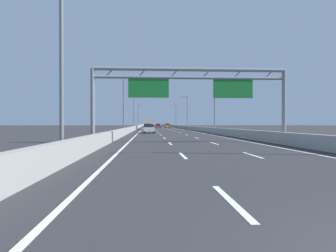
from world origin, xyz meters
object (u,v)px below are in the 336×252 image
streetlamp_right_far (187,110)px  white_car (149,129)px  blue_car (148,125)px  orange_car (167,125)px  streetlamp_left_mid (125,101)px  streetlamp_left_near (66,45)px  box_truck (149,123)px  streetlamp_right_distant (175,114)px  streetlamp_right_mid (213,101)px  red_car (158,126)px  sign_gantry (190,86)px  black_car (147,127)px  streetlamp_left_distant (139,114)px  streetlamp_left_far (135,110)px

streetlamp_right_far → white_car: size_ratio=2.16×
blue_car → orange_car: bearing=-70.0°
streetlamp_left_mid → white_car: size_ratio=2.16×
streetlamp_left_near → white_car: size_ratio=2.16×
streetlamp_left_near → box_truck: size_ratio=1.22×
streetlamp_right_distant → orange_car: size_ratio=2.06×
streetlamp_right_mid → orange_car: streetlamp_right_mid is taller
streetlamp_right_mid → orange_car: 65.28m
streetlamp_right_mid → red_car: streetlamp_right_mid is taller
sign_gantry → black_car: 46.22m
streetlamp_left_mid → red_car: size_ratio=2.27×
streetlamp_left_mid → streetlamp_right_far: 39.18m
streetlamp_left_near → streetlamp_left_mid: size_ratio=1.00×
red_car → orange_car: orange_car is taller
streetlamp_left_mid → streetlamp_right_distant: size_ratio=1.00×
box_truck → streetlamp_right_far: bearing=23.3°
streetlamp_right_mid → orange_car: (-3.80, 65.01, -4.61)m
streetlamp_left_distant → box_truck: 41.30m
streetlamp_right_distant → box_truck: bearing=-105.0°
streetlamp_left_mid → black_car: size_ratio=2.25×
streetlamp_left_near → orange_car: size_ratio=2.06×
streetlamp_right_far → streetlamp_left_near: bearing=-101.6°
streetlamp_right_far → streetlamp_left_mid: bearing=-112.4°
orange_car → streetlamp_right_distant: bearing=63.0°
streetlamp_right_distant → streetlamp_left_mid: bearing=-101.6°
streetlamp_right_far → sign_gantry: bearing=-96.9°
streetlamp_left_near → streetlamp_right_distant: same height
sign_gantry → streetlamp_right_distant: (7.45, 97.99, 0.57)m
streetlamp_left_mid → streetlamp_right_far: (14.93, 36.23, 0.00)m
streetlamp_left_near → streetlamp_right_mid: (14.93, 36.23, 0.00)m
streetlamp_right_far → streetlamp_left_distant: bearing=112.4°
sign_gantry → streetlamp_right_mid: bearing=73.7°
streetlamp_right_mid → red_car: (-7.47, 62.40, -4.66)m
streetlamp_left_distant → black_car: 52.44m
streetlamp_left_far → black_car: size_ratio=2.25×
white_car → orange_car: orange_car is taller
streetlamp_right_mid → black_car: size_ratio=2.25×
streetlamp_right_distant → blue_car: streetlamp_right_distant is taller
streetlamp_left_mid → streetlamp_right_far: size_ratio=1.00×
streetlamp_left_mid → white_car: 6.19m
streetlamp_left_far → blue_car: size_ratio=2.10×
white_car → blue_car: white_car is taller
streetlamp_right_mid → box_truck: (-10.95, 31.52, -3.74)m
white_car → box_truck: (-0.04, 32.29, 0.91)m
sign_gantry → streetlamp_left_far: size_ratio=1.76×
streetlamp_right_far → black_car: streetlamp_right_far is taller
black_car → white_car: bearing=-89.1°
streetlamp_left_near → orange_car: bearing=83.7°
streetlamp_right_mid → blue_car: streetlamp_right_mid is taller
sign_gantry → streetlamp_left_near: size_ratio=1.76×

